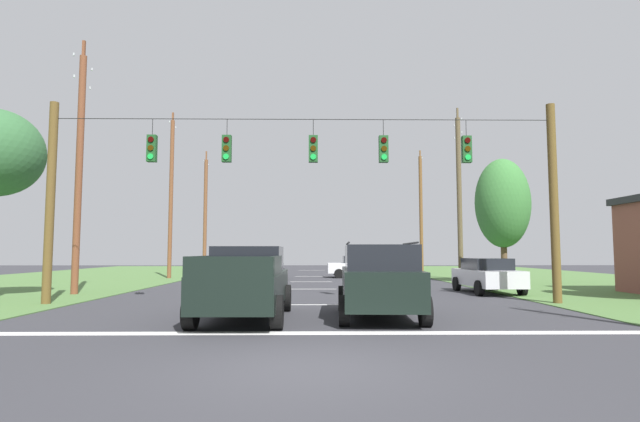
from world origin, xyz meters
name	(u,v)px	position (x,y,z in m)	size (l,w,h in m)	color
ground_plane	(305,369)	(0.00, 0.00, 0.00)	(120.00, 120.00, 0.00)	#333338
stop_bar_stripe	(307,333)	(0.00, 3.39, 0.00)	(15.31, 0.45, 0.01)	white
lane_dash_0	(309,305)	(0.00, 9.39, 0.00)	(0.15, 2.50, 0.01)	white
lane_dash_1	(311,289)	(0.00, 16.61, 0.00)	(0.15, 2.50, 0.01)	white
lane_dash_2	(311,282)	(0.00, 22.58, 0.00)	(0.15, 2.50, 0.01)	white
lane_dash_3	(311,276)	(0.00, 29.22, 0.00)	(0.15, 2.50, 0.01)	white
lane_dash_4	(312,270)	(0.00, 41.33, 0.00)	(0.15, 2.50, 0.01)	white
overhead_signal_span	(305,189)	(-0.17, 9.55, 3.99)	(17.93, 0.31, 7.07)	brown
pickup_truck	(246,283)	(-1.71, 5.80, 0.97)	(2.30, 5.41, 1.95)	black
suv_black	(379,279)	(1.93, 5.91, 1.06)	(2.39, 4.89, 2.05)	black
distant_car_crossing_white	(358,266)	(3.30, 27.48, 0.79)	(4.30, 2.02, 1.52)	silver
distant_car_oncoming	(269,267)	(-2.87, 25.86, 0.79)	(2.03, 4.31, 1.52)	slate
distant_car_far_parked	(487,275)	(7.75, 14.10, 0.79)	(2.15, 4.37, 1.52)	silver
utility_pole_mid_right	(459,194)	(9.93, 25.38, 5.68)	(0.33, 1.83, 11.56)	brown
utility_pole_far_right	(421,212)	(10.00, 37.72, 5.44)	(0.31, 1.61, 11.16)	brown
utility_pole_mid_left	(79,167)	(-9.93, 13.50, 5.45)	(0.30, 1.82, 11.02)	brown
utility_pole_far_left	(171,196)	(-9.63, 26.35, 5.61)	(0.27, 1.63, 11.45)	brown
utility_pole_distant_right	(205,214)	(-9.80, 38.09, 5.30)	(0.33, 1.99, 11.10)	brown
tree_roadside_right	(503,203)	(10.86, 20.23, 4.54)	(3.04, 3.04, 7.09)	brown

